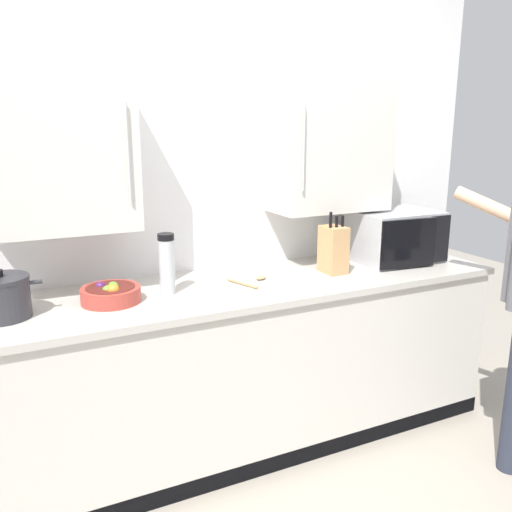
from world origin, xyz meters
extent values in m
cube|color=white|center=(0.00, 1.04, 1.40)|extent=(3.61, 0.10, 2.79)
cube|color=beige|center=(-0.72, 0.83, 1.57)|extent=(0.66, 0.32, 0.72)
cylinder|color=#B7BABF|center=(-0.45, 0.66, 1.57)|extent=(0.01, 0.01, 0.43)
cube|color=beige|center=(0.72, 0.83, 1.57)|extent=(0.66, 0.32, 0.72)
cylinder|color=#B7BABF|center=(0.45, 0.66, 1.57)|extent=(0.01, 0.01, 0.43)
cube|color=beige|center=(0.00, 0.65, 0.43)|extent=(2.97, 0.66, 0.86)
cube|color=#BCB7AD|center=(0.00, 0.65, 0.88)|extent=(3.01, 0.70, 0.03)
cube|color=black|center=(0.00, 0.34, 0.04)|extent=(2.97, 0.04, 0.09)
cube|color=#B7BABF|center=(1.11, 0.70, 1.05)|extent=(0.49, 0.36, 0.30)
cube|color=beige|center=(1.04, 0.69, 1.05)|extent=(0.31, 0.31, 0.24)
cube|color=black|center=(1.28, 0.51, 1.05)|extent=(0.14, 0.01, 0.27)
cube|color=black|center=(1.04, 0.50, 1.05)|extent=(0.35, 0.06, 0.27)
cylinder|color=tan|center=(0.08, 0.62, 0.91)|extent=(0.09, 0.21, 0.01)
ellipsoid|color=tan|center=(0.21, 0.67, 0.91)|extent=(0.08, 0.06, 0.02)
cylinder|color=#B7BABF|center=(-0.30, 0.65, 1.03)|extent=(0.07, 0.07, 0.26)
cylinder|color=black|center=(-0.30, 0.65, 1.18)|extent=(0.08, 0.08, 0.03)
cylinder|color=#2D2D33|center=(-1.02, 0.63, 0.98)|extent=(0.23, 0.23, 0.16)
cylinder|color=#2D2D33|center=(-0.88, 0.63, 1.04)|extent=(0.05, 0.02, 0.02)
cube|color=tan|center=(0.63, 0.62, 1.03)|extent=(0.11, 0.15, 0.26)
cylinder|color=black|center=(0.59, 0.60, 1.20)|extent=(0.02, 0.02, 0.08)
cylinder|color=black|center=(0.63, 0.60, 1.18)|extent=(0.02, 0.02, 0.06)
cylinder|color=black|center=(0.67, 0.60, 1.19)|extent=(0.02, 0.02, 0.06)
cylinder|color=#AD3D33|center=(-0.57, 0.64, 0.93)|extent=(0.27, 0.27, 0.07)
cylinder|color=#561E19|center=(-0.57, 0.64, 0.95)|extent=(0.22, 0.22, 0.04)
sphere|color=#5B9333|center=(-0.58, 0.62, 0.96)|extent=(0.05, 0.05, 0.05)
sphere|color=#5B9333|center=(-0.55, 0.65, 0.97)|extent=(0.05, 0.05, 0.05)
sphere|color=#511E5B|center=(-0.58, 0.61, 0.96)|extent=(0.04, 0.04, 0.04)
sphere|color=#511E5B|center=(-0.60, 0.69, 0.96)|extent=(0.05, 0.05, 0.05)
sphere|color=orange|center=(-0.56, 0.60, 0.97)|extent=(0.06, 0.06, 0.06)
camera|label=1|loc=(-0.98, -1.74, 1.69)|focal=37.58mm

